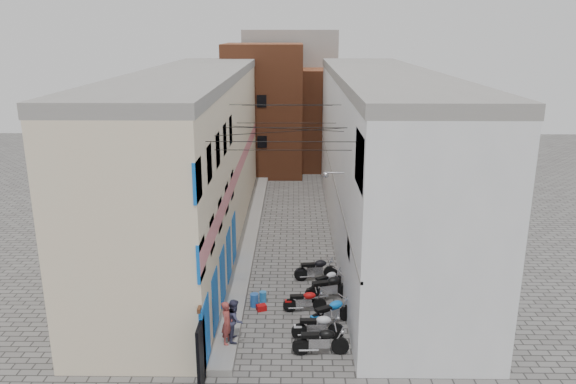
{
  "coord_description": "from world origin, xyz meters",
  "views": [
    {
      "loc": [
        0.44,
        -16.03,
        11.02
      ],
      "look_at": [
        0.09,
        11.61,
        3.0
      ],
      "focal_mm": 35.0,
      "sensor_mm": 36.0,
      "label": 1
    }
  ],
  "objects_px": {
    "motorcycle_e": "(329,286)",
    "person_b": "(235,320)",
    "red_crate": "(261,308)",
    "water_jug_near": "(254,300)",
    "motorcycle_b": "(318,325)",
    "person_a": "(227,323)",
    "water_jug_far": "(263,297)",
    "motorcycle_d": "(305,300)",
    "motorcycle_a": "(321,340)",
    "motorcycle_g": "(316,268)",
    "motorcycle_f": "(328,280)",
    "motorcycle_c": "(331,311)"
  },
  "relations": [
    {
      "from": "water_jug_near",
      "to": "water_jug_far",
      "type": "bearing_deg",
      "value": 47.99
    },
    {
      "from": "motorcycle_d",
      "to": "water_jug_far",
      "type": "xyz_separation_m",
      "value": [
        -1.75,
        0.78,
        -0.28
      ]
    },
    {
      "from": "motorcycle_b",
      "to": "person_b",
      "type": "distance_m",
      "value": 3.08
    },
    {
      "from": "motorcycle_f",
      "to": "water_jug_far",
      "type": "relative_size",
      "value": 3.65
    },
    {
      "from": "person_a",
      "to": "motorcycle_c",
      "type": "bearing_deg",
      "value": -47.97
    },
    {
      "from": "motorcycle_b",
      "to": "motorcycle_g",
      "type": "height_order",
      "value": "motorcycle_g"
    },
    {
      "from": "motorcycle_c",
      "to": "motorcycle_g",
      "type": "height_order",
      "value": "motorcycle_c"
    },
    {
      "from": "motorcycle_g",
      "to": "person_b",
      "type": "height_order",
      "value": "person_b"
    },
    {
      "from": "motorcycle_a",
      "to": "red_crate",
      "type": "distance_m",
      "value": 3.95
    },
    {
      "from": "water_jug_far",
      "to": "motorcycle_b",
      "type": "bearing_deg",
      "value": -52.81
    },
    {
      "from": "motorcycle_f",
      "to": "water_jug_near",
      "type": "bearing_deg",
      "value": -97.17
    },
    {
      "from": "motorcycle_g",
      "to": "water_jug_near",
      "type": "xyz_separation_m",
      "value": [
        -2.63,
        -2.59,
        -0.3
      ]
    },
    {
      "from": "motorcycle_f",
      "to": "red_crate",
      "type": "xyz_separation_m",
      "value": [
        -2.81,
        -1.87,
        -0.38
      ]
    },
    {
      "from": "person_a",
      "to": "water_jug_far",
      "type": "height_order",
      "value": "person_a"
    },
    {
      "from": "motorcycle_d",
      "to": "motorcycle_g",
      "type": "bearing_deg",
      "value": 165.69
    },
    {
      "from": "red_crate",
      "to": "water_jug_near",
      "type": "bearing_deg",
      "value": 130.96
    },
    {
      "from": "motorcycle_c",
      "to": "red_crate",
      "type": "height_order",
      "value": "motorcycle_c"
    },
    {
      "from": "person_a",
      "to": "motorcycle_f",
      "type": "bearing_deg",
      "value": -21.68
    },
    {
      "from": "motorcycle_g",
      "to": "water_jug_far",
      "type": "xyz_separation_m",
      "value": [
        -2.3,
        -2.22,
        -0.35
      ]
    },
    {
      "from": "motorcycle_f",
      "to": "motorcycle_a",
      "type": "bearing_deg",
      "value": -39.13
    },
    {
      "from": "person_b",
      "to": "water_jug_far",
      "type": "height_order",
      "value": "person_b"
    },
    {
      "from": "person_b",
      "to": "water_jug_far",
      "type": "xyz_separation_m",
      "value": [
        0.81,
        3.38,
        -0.8
      ]
    },
    {
      "from": "motorcycle_f",
      "to": "motorcycle_g",
      "type": "bearing_deg",
      "value": 171.61
    },
    {
      "from": "motorcycle_g",
      "to": "red_crate",
      "type": "distance_m",
      "value": 3.77
    },
    {
      "from": "motorcycle_g",
      "to": "motorcycle_a",
      "type": "bearing_deg",
      "value": -10.28
    },
    {
      "from": "motorcycle_a",
      "to": "motorcycle_e",
      "type": "xyz_separation_m",
      "value": [
        0.54,
        4.17,
        0.04
      ]
    },
    {
      "from": "motorcycle_g",
      "to": "water_jug_near",
      "type": "height_order",
      "value": "motorcycle_g"
    },
    {
      "from": "red_crate",
      "to": "motorcycle_d",
      "type": "bearing_deg",
      "value": -2.03
    },
    {
      "from": "motorcycle_e",
      "to": "person_b",
      "type": "relative_size",
      "value": 1.37
    },
    {
      "from": "person_b",
      "to": "red_crate",
      "type": "relative_size",
      "value": 4.1
    },
    {
      "from": "motorcycle_a",
      "to": "motorcycle_b",
      "type": "xyz_separation_m",
      "value": [
        -0.06,
        1.03,
        -0.02
      ]
    },
    {
      "from": "motorcycle_d",
      "to": "motorcycle_g",
      "type": "height_order",
      "value": "motorcycle_g"
    },
    {
      "from": "water_jug_far",
      "to": "person_b",
      "type": "bearing_deg",
      "value": -103.51
    },
    {
      "from": "motorcycle_d",
      "to": "red_crate",
      "type": "relative_size",
      "value": 4.63
    },
    {
      "from": "motorcycle_b",
      "to": "motorcycle_f",
      "type": "bearing_deg",
      "value": 169.63
    },
    {
      "from": "red_crate",
      "to": "motorcycle_g",
      "type": "bearing_deg",
      "value": 51.8
    },
    {
      "from": "person_b",
      "to": "motorcycle_g",
      "type": "bearing_deg",
      "value": -32.56
    },
    {
      "from": "motorcycle_e",
      "to": "water_jug_near",
      "type": "bearing_deg",
      "value": -95.91
    },
    {
      "from": "motorcycle_b",
      "to": "motorcycle_e",
      "type": "height_order",
      "value": "motorcycle_e"
    },
    {
      "from": "person_b",
      "to": "water_jug_near",
      "type": "bearing_deg",
      "value": -12.63
    },
    {
      "from": "motorcycle_a",
      "to": "water_jug_near",
      "type": "distance_m",
      "value": 4.4
    },
    {
      "from": "motorcycle_b",
      "to": "person_a",
      "type": "distance_m",
      "value": 3.36
    },
    {
      "from": "motorcycle_d",
      "to": "water_jug_near",
      "type": "relative_size",
      "value": 3.2
    },
    {
      "from": "motorcycle_d",
      "to": "person_a",
      "type": "bearing_deg",
      "value": -48.76
    },
    {
      "from": "motorcycle_e",
      "to": "person_b",
      "type": "distance_m",
      "value": 5.13
    },
    {
      "from": "motorcycle_d",
      "to": "red_crate",
      "type": "height_order",
      "value": "motorcycle_d"
    },
    {
      "from": "person_b",
      "to": "water_jug_near",
      "type": "height_order",
      "value": "person_b"
    },
    {
      "from": "motorcycle_b",
      "to": "motorcycle_e",
      "type": "bearing_deg",
      "value": 167.27
    },
    {
      "from": "motorcycle_b",
      "to": "motorcycle_f",
      "type": "relative_size",
      "value": 1.14
    },
    {
      "from": "motorcycle_c",
      "to": "motorcycle_e",
      "type": "relative_size",
      "value": 0.95
    }
  ]
}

